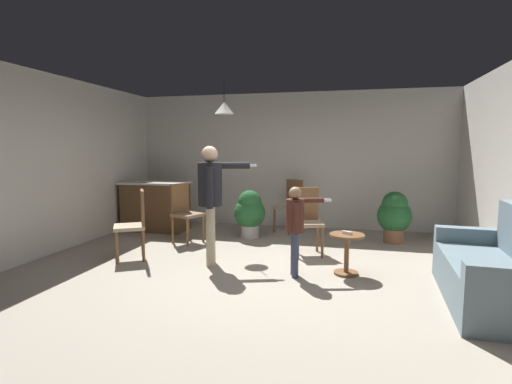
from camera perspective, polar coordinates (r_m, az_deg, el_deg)
ground at (r=5.00m, az=-0.88°, el=-12.10°), size 7.68×7.68×0.00m
wall_back at (r=7.88m, az=4.91°, el=4.68°), size 6.40×0.10×2.70m
wall_left at (r=6.35m, az=-30.20°, el=3.41°), size 0.10×6.40×2.70m
couch_floral at (r=4.70m, az=32.10°, el=-10.07°), size 0.96×1.85×1.00m
kitchen_counter at (r=7.75m, az=-14.60°, el=-2.01°), size 1.26×0.66×0.95m
side_table_by_couch at (r=5.04m, az=13.27°, el=-8.22°), size 0.44×0.44×0.52m
person_adult at (r=5.24m, az=-6.65°, el=0.03°), size 0.72×0.62×1.62m
person_child at (r=4.79m, az=5.90°, el=-4.30°), size 0.54×0.43×1.12m
dining_chair_by_counter at (r=7.37m, az=5.14°, el=-1.72°), size 0.58×0.58×1.00m
dining_chair_near_wall at (r=5.79m, az=-17.52°, el=-4.23°), size 0.58×0.58×1.00m
dining_chair_centre_back at (r=6.66m, az=-10.52°, el=-2.69°), size 0.55×0.55×1.00m
dining_chair_spare at (r=5.88m, az=7.59°, el=-3.84°), size 0.52×0.52×1.00m
potted_plant_corner at (r=6.93m, az=19.79°, el=-3.16°), size 0.57×0.57×0.87m
potted_plant_by_wall at (r=6.86m, az=-0.94°, el=-2.94°), size 0.56×0.56×0.86m
spare_remote_on_table at (r=5.00m, az=13.32°, el=-5.87°), size 0.13×0.10×0.04m
ceiling_light_pendant at (r=6.47m, az=-4.73°, el=12.29°), size 0.32×0.32×0.55m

